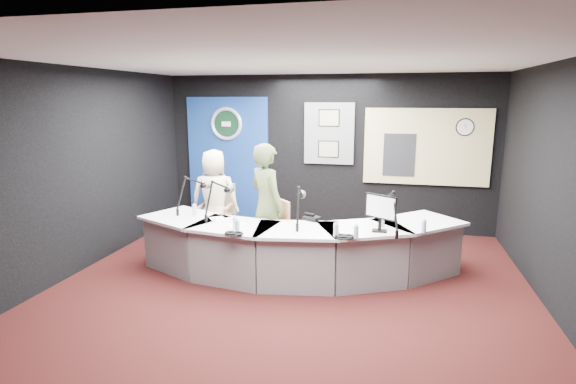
% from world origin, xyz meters
% --- Properties ---
extents(ground, '(6.00, 6.00, 0.00)m').
position_xyz_m(ground, '(0.00, 0.00, 0.00)').
color(ground, black).
rests_on(ground, ground).
extents(ceiling, '(6.00, 6.00, 0.02)m').
position_xyz_m(ceiling, '(0.00, 0.00, 2.80)').
color(ceiling, silver).
rests_on(ceiling, ground).
extents(wall_back, '(6.00, 0.02, 2.80)m').
position_xyz_m(wall_back, '(0.00, 3.00, 1.40)').
color(wall_back, black).
rests_on(wall_back, ground).
extents(wall_front, '(6.00, 0.02, 2.80)m').
position_xyz_m(wall_front, '(0.00, -3.00, 1.40)').
color(wall_front, black).
rests_on(wall_front, ground).
extents(wall_left, '(0.02, 6.00, 2.80)m').
position_xyz_m(wall_left, '(-3.00, 0.00, 1.40)').
color(wall_left, black).
rests_on(wall_left, ground).
extents(wall_right, '(0.02, 6.00, 2.80)m').
position_xyz_m(wall_right, '(3.00, 0.00, 1.40)').
color(wall_right, black).
rests_on(wall_right, ground).
extents(broadcast_desk, '(4.50, 1.90, 0.75)m').
position_xyz_m(broadcast_desk, '(-0.05, 0.55, 0.38)').
color(broadcast_desk, silver).
rests_on(broadcast_desk, ground).
extents(backdrop_panel, '(1.60, 0.05, 2.30)m').
position_xyz_m(backdrop_panel, '(-1.90, 2.97, 1.25)').
color(backdrop_panel, navy).
rests_on(backdrop_panel, wall_back).
extents(agency_seal, '(0.63, 0.07, 0.63)m').
position_xyz_m(agency_seal, '(-1.90, 2.93, 1.90)').
color(agency_seal, silver).
rests_on(agency_seal, backdrop_panel).
extents(seal_center, '(0.48, 0.01, 0.48)m').
position_xyz_m(seal_center, '(-1.90, 2.94, 1.90)').
color(seal_center, black).
rests_on(seal_center, backdrop_panel).
extents(pinboard, '(0.90, 0.04, 1.10)m').
position_xyz_m(pinboard, '(0.05, 2.97, 1.75)').
color(pinboard, slate).
rests_on(pinboard, wall_back).
extents(framed_photo_upper, '(0.34, 0.02, 0.27)m').
position_xyz_m(framed_photo_upper, '(0.05, 2.94, 2.03)').
color(framed_photo_upper, gray).
rests_on(framed_photo_upper, pinboard).
extents(framed_photo_lower, '(0.34, 0.02, 0.27)m').
position_xyz_m(framed_photo_lower, '(0.05, 2.94, 1.47)').
color(framed_photo_lower, gray).
rests_on(framed_photo_lower, pinboard).
extents(booth_window_frame, '(2.12, 0.06, 1.32)m').
position_xyz_m(booth_window_frame, '(1.75, 2.97, 1.55)').
color(booth_window_frame, '#CBBF7F').
rests_on(booth_window_frame, wall_back).
extents(booth_glow, '(2.00, 0.02, 1.20)m').
position_xyz_m(booth_glow, '(1.75, 2.96, 1.55)').
color(booth_glow, '#FFC9A1').
rests_on(booth_glow, booth_window_frame).
extents(equipment_rack, '(0.55, 0.02, 0.75)m').
position_xyz_m(equipment_rack, '(1.30, 2.94, 1.40)').
color(equipment_rack, black).
rests_on(equipment_rack, booth_window_frame).
extents(wall_clock, '(0.28, 0.01, 0.28)m').
position_xyz_m(wall_clock, '(2.35, 2.94, 1.90)').
color(wall_clock, white).
rests_on(wall_clock, booth_window_frame).
extents(armchair_left, '(0.61, 0.61, 0.99)m').
position_xyz_m(armchair_left, '(-1.62, 1.59, 0.50)').
color(armchair_left, tan).
rests_on(armchair_left, ground).
extents(armchair_right, '(0.85, 0.85, 1.07)m').
position_xyz_m(armchair_right, '(-0.51, 0.80, 0.53)').
color(armchair_right, tan).
rests_on(armchair_right, ground).
extents(draped_jacket, '(0.51, 0.15, 0.70)m').
position_xyz_m(draped_jacket, '(-1.62, 1.84, 0.62)').
color(draped_jacket, slate).
rests_on(draped_jacket, armchair_left).
extents(person_man, '(0.86, 0.66, 1.57)m').
position_xyz_m(person_man, '(-1.62, 1.59, 0.79)').
color(person_man, '#F6E1C4').
rests_on(person_man, ground).
extents(person_woman, '(0.77, 0.74, 1.77)m').
position_xyz_m(person_woman, '(-0.51, 0.80, 0.89)').
color(person_woman, '#505F31').
rests_on(person_woman, ground).
extents(computer_monitor, '(0.41, 0.27, 0.32)m').
position_xyz_m(computer_monitor, '(1.08, 0.35, 1.07)').
color(computer_monitor, black).
rests_on(computer_monitor, broadcast_desk).
extents(desk_phone, '(0.25, 0.23, 0.05)m').
position_xyz_m(desk_phone, '(0.16, 0.69, 0.78)').
color(desk_phone, black).
rests_on(desk_phone, broadcast_desk).
extents(headphones_near, '(0.24, 0.24, 0.04)m').
position_xyz_m(headphones_near, '(0.68, -0.00, 0.77)').
color(headphones_near, black).
rests_on(headphones_near, broadcast_desk).
extents(headphones_far, '(0.22, 0.22, 0.04)m').
position_xyz_m(headphones_far, '(-0.64, -0.20, 0.77)').
color(headphones_far, black).
rests_on(headphones_far, broadcast_desk).
extents(paper_stack, '(0.32, 0.33, 0.00)m').
position_xyz_m(paper_stack, '(-1.10, 0.43, 0.75)').
color(paper_stack, white).
rests_on(paper_stack, broadcast_desk).
extents(notepad, '(0.28, 0.33, 0.00)m').
position_xyz_m(notepad, '(-0.77, 0.21, 0.75)').
color(notepad, white).
rests_on(notepad, broadcast_desk).
extents(boom_mic_a, '(0.33, 0.70, 0.60)m').
position_xyz_m(boom_mic_a, '(-1.62, 0.78, 1.05)').
color(boom_mic_a, black).
rests_on(boom_mic_a, broadcast_desk).
extents(boom_mic_b, '(0.24, 0.73, 0.60)m').
position_xyz_m(boom_mic_b, '(-1.14, 0.56, 1.05)').
color(boom_mic_b, black).
rests_on(boom_mic_b, broadcast_desk).
extents(boom_mic_c, '(0.19, 0.74, 0.60)m').
position_xyz_m(boom_mic_c, '(0.04, 0.43, 1.05)').
color(boom_mic_c, black).
rests_on(boom_mic_c, broadcast_desk).
extents(boom_mic_d, '(0.33, 0.70, 0.60)m').
position_xyz_m(boom_mic_d, '(1.18, 0.40, 1.05)').
color(boom_mic_d, black).
rests_on(boom_mic_d, broadcast_desk).
extents(water_bottles, '(3.14, 0.75, 0.18)m').
position_xyz_m(water_bottles, '(0.07, 0.23, 0.84)').
color(water_bottles, silver).
rests_on(water_bottles, broadcast_desk).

